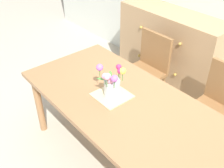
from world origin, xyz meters
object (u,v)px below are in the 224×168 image
object	(u,v)px
dining_table	(121,106)
chair_right	(218,105)
flower_vase	(112,83)
chair_left	(147,67)
dresser	(169,50)

from	to	relation	value
dining_table	chair_right	bearing A→B (deg)	60.75
dining_table	flower_vase	world-z (taller)	flower_vase
chair_left	flower_vase	xyz separation A→B (m)	(0.37, -0.85, 0.35)
dining_table	chair_right	world-z (taller)	chair_right
chair_left	chair_right	distance (m)	0.90
dining_table	flower_vase	xyz separation A→B (m)	(-0.08, -0.04, 0.21)
dresser	chair_right	bearing A→B (deg)	-27.37
chair_right	dresser	size ratio (longest dim) A/B	0.64
dresser	flower_vase	size ratio (longest dim) A/B	5.08
dining_table	chair_left	distance (m)	0.93
chair_right	chair_left	bearing A→B (deg)	0.00
chair_left	dresser	xyz separation A→B (m)	(-0.12, 0.53, -0.02)
dining_table	chair_left	world-z (taller)	chair_left
chair_right	flower_vase	xyz separation A→B (m)	(-0.53, -0.85, 0.35)
flower_vase	chair_right	bearing A→B (deg)	57.98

